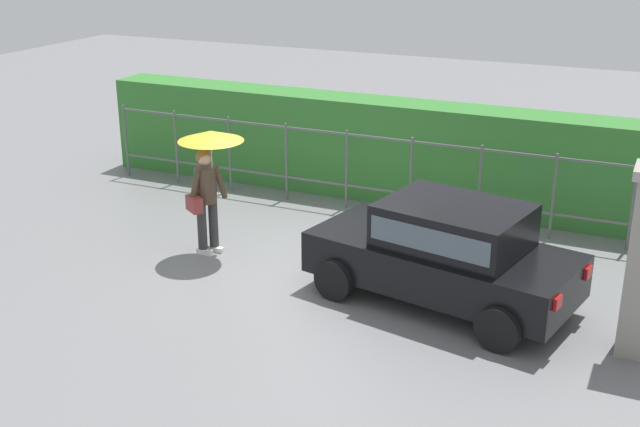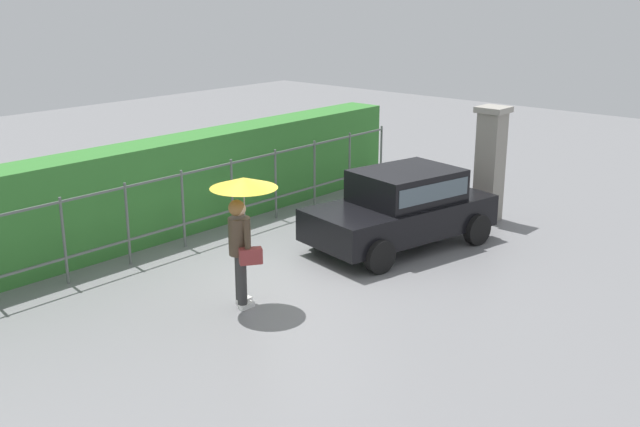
{
  "view_description": "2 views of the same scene",
  "coord_description": "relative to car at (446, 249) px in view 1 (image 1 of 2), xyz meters",
  "views": [
    {
      "loc": [
        4.83,
        -10.6,
        5.17
      ],
      "look_at": [
        0.05,
        -0.07,
        0.93
      ],
      "focal_mm": 45.77,
      "sensor_mm": 36.0,
      "label": 1
    },
    {
      "loc": [
        -9.24,
        -8.24,
        4.77
      ],
      "look_at": [
        0.07,
        -0.06,
        1.04
      ],
      "focal_mm": 42.34,
      "sensor_mm": 36.0,
      "label": 2
    }
  ],
  "objects": [
    {
      "name": "ground_plane",
      "position": [
        -2.11,
        0.36,
        -0.8
      ],
      "size": [
        40.0,
        40.0,
        0.0
      ],
      "primitive_type": "plane",
      "color": "slate"
    },
    {
      "name": "car",
      "position": [
        0.0,
        0.0,
        0.0
      ],
      "size": [
        3.96,
        2.44,
        1.48
      ],
      "rotation": [
        0.0,
        0.0,
        2.94
      ],
      "color": "black",
      "rests_on": "ground"
    },
    {
      "name": "pedestrian",
      "position": [
        -3.94,
        0.19,
        0.69
      ],
      "size": [
        1.03,
        1.03,
        2.04
      ],
      "rotation": [
        0.0,
        0.0,
        -0.59
      ],
      "color": "#333333",
      "rests_on": "ground"
    },
    {
      "name": "fence_section",
      "position": [
        -2.17,
        3.08,
        0.02
      ],
      "size": [
        11.26,
        0.05,
        1.5
      ],
      "color": "#59605B",
      "rests_on": "ground"
    },
    {
      "name": "hedge_row",
      "position": [
        -2.17,
        3.98,
        0.15
      ],
      "size": [
        12.21,
        0.9,
        1.9
      ],
      "primitive_type": "cube",
      "color": "#387F33",
      "rests_on": "ground"
    }
  ]
}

